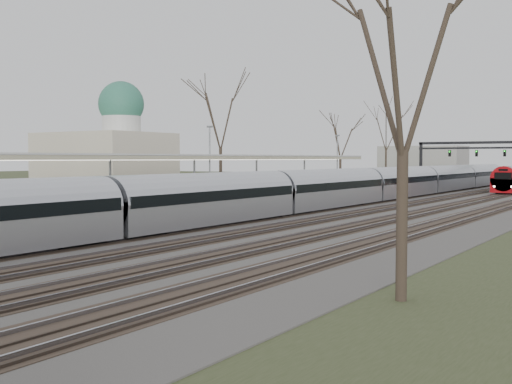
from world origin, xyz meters
The scene contains 8 objects.
track_bed centered at (0.26, 55.00, 0.06)m, with size 24.00×160.00×0.22m.
platform centered at (-9.05, 37.50, 0.50)m, with size 3.50×69.00×1.00m, color #9E9B93.
canopy centered at (-9.05, 32.99, 3.93)m, with size 4.10×50.00×3.11m.
dome_building centered at (-21.71, 38.00, 3.72)m, with size 10.00×8.00×10.30m.
signal_gantry centered at (0.29, 84.99, 4.91)m, with size 21.00×0.59×6.08m.
tree_west_far centered at (-17.00, 48.00, 8.02)m, with size 5.50×5.50×11.33m.
tree_east_near centered at (13.00, 15.00, 6.55)m, with size 4.50×4.50×9.27m.
train_near centered at (-2.50, 49.06, 1.48)m, with size 2.62×90.21×3.05m.
Camera 1 is at (18.92, -1.20, 3.83)m, focal length 45.00 mm.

